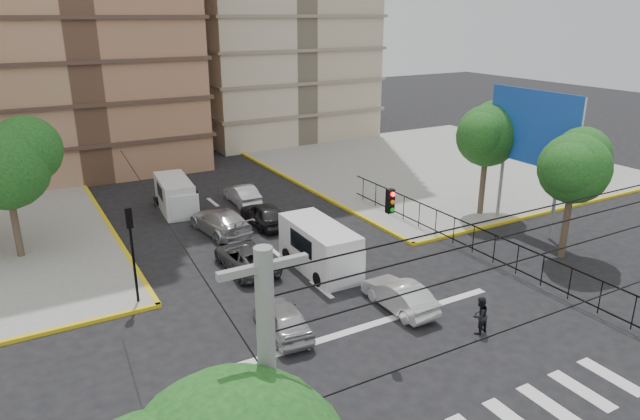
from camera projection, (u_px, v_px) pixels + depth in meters
ground at (384, 340)px, 22.63m from camera, size 160.00×160.00×0.00m
sidewalk_ne at (438, 165)px, 48.38m from camera, size 26.00×26.00×0.15m
stop_line at (367, 326)px, 23.61m from camera, size 13.00×0.40×0.01m
park_fence at (472, 255)px, 30.53m from camera, size 0.10×22.50×1.66m
billboard at (533, 130)px, 32.35m from camera, size 0.36×6.20×8.10m
tree_park_a at (576, 165)px, 28.76m from camera, size 4.41×3.60×6.83m
tree_park_c at (488, 133)px, 34.87m from camera, size 4.65×3.80×7.25m
tree_tudor at (6, 162)px, 28.49m from camera, size 5.39×4.40×7.43m
traffic_light_nw at (131, 239)px, 24.36m from camera, size 0.28×0.22×4.40m
traffic_light_hanging at (427, 215)px, 19.02m from camera, size 18.00×9.12×0.92m
van_right_lane at (322, 250)px, 28.26m from camera, size 2.21×5.30×2.38m
van_left_lane at (176, 196)px, 36.89m from camera, size 2.32×4.91×2.14m
car_silver_front_left at (282, 318)px, 22.93m from camera, size 1.95×4.01×1.32m
car_white_front_right at (399, 295)px, 24.79m from camera, size 1.43×3.97×1.30m
car_grey_mid_left at (246, 257)px, 28.66m from camera, size 2.17×4.60×1.27m
car_silver_rear_left at (220, 221)px, 33.32m from camera, size 2.65×5.32×1.48m
car_darkgrey_mid_right at (264, 214)px, 34.56m from camera, size 1.74×4.28×1.45m
car_white_rear_right at (242, 194)px, 38.60m from camera, size 1.51×4.05×1.32m
pedestrian_crosswalk at (480, 315)px, 22.86m from camera, size 0.85×0.71×1.59m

